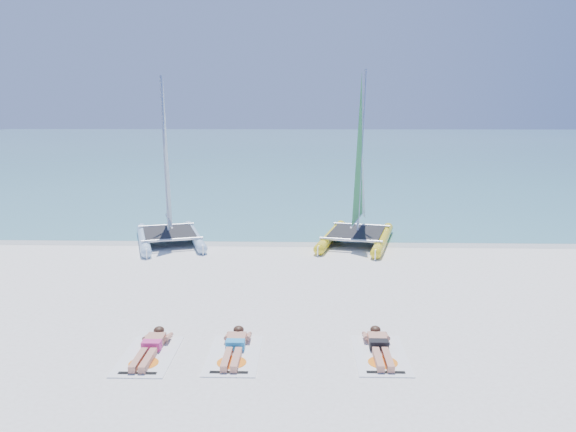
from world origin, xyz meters
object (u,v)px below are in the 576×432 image
Objects in this scene: sunbather_a at (151,346)px; towel_b at (234,355)px; catamaran_yellow at (360,186)px; sunbather_c at (379,346)px; towel_c at (380,355)px; sunbather_b at (235,346)px; towel_a at (149,356)px; catamaran_blue at (167,192)px.

sunbather_a reaches higher than towel_b.
catamaran_yellow is at bearing 71.36° from towel_b.
sunbather_a is at bearing -177.94° from sunbather_c.
sunbather_b is at bearing 177.80° from towel_c.
sunbather_c is at bearing 90.00° from towel_c.
catamaran_yellow is at bearing 63.01° from sunbather_a.
towel_a and towel_b have the same top height.
towel_a is at bearing -102.84° from catamaran_yellow.
sunbather_a is 1.00× the size of sunbather_c.
sunbather_b reaches higher than towel_c.
sunbather_b is (1.64, 0.27, 0.11)m from towel_a.
catamaran_yellow is 10.43m from sunbather_b.
towel_a is 1.00× the size of towel_b.
towel_c is at bearing 1.67° from towel_b.
sunbather_b reaches higher than towel_a.
towel_b is at bearing 2.72° from towel_a.
towel_a is 1.07× the size of sunbather_b.
sunbather_a is (1.85, -9.27, -1.70)m from catamaran_blue.
sunbather_a and sunbather_c have the same top height.
sunbather_a is at bearing 176.04° from towel_b.
towel_b is at bearing -94.94° from catamaran_yellow.
catamaran_yellow reaches higher than towel_b.
towel_a is 1.67m from sunbather_b.
catamaran_yellow is 10.03m from towel_c.
catamaran_yellow is 10.63m from towel_b.
towel_b is (-3.34, -9.90, -1.98)m from catamaran_yellow.
catamaran_yellow is 3.42× the size of towel_a.
towel_a is 1.07× the size of sunbather_a.
towel_c is at bearing -90.00° from sunbather_c.
sunbather_a is 1.65m from towel_b.
sunbather_b is at bearing 9.33° from towel_a.
sunbather_b is at bearing -95.28° from catamaran_yellow.
towel_c is (-0.50, -9.82, -1.98)m from catamaran_yellow.
sunbather_b is (3.49, -9.19, -1.70)m from catamaran_blue.
sunbather_a is 1.00× the size of sunbather_b.
towel_b is (1.64, 0.08, 0.00)m from towel_a.
sunbather_c is (6.33, -9.11, -1.70)m from catamaran_blue.
towel_c is (6.33, -9.30, -1.81)m from catamaran_blue.
catamaran_yellow is 3.66× the size of sunbather_a.
catamaran_blue reaches higher than towel_c.
catamaran_blue is at bearing 101.27° from sunbather_a.
catamaran_yellow is (6.83, 0.51, 0.17)m from catamaran_blue.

